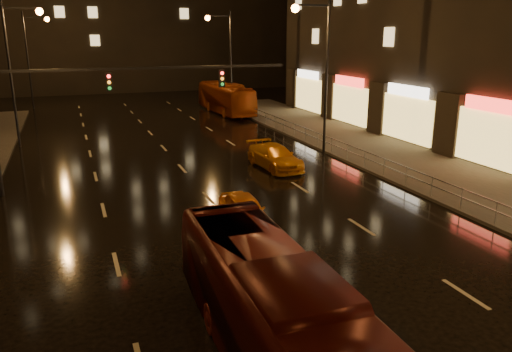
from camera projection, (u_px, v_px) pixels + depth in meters
The scene contains 8 objects.
ground at pixel (190, 177), 28.27m from camera, with size 140.00×140.00×0.00m, color black.
sidewalk_right at pixel (443, 175), 28.32m from camera, with size 7.00×70.00×0.15m, color #38332D.
traffic_signal at pixel (88, 97), 25.26m from camera, with size 15.31×0.32×6.20m.
railing_right at pixel (365, 155), 29.68m from camera, with size 0.05×56.00×1.00m.
bus_red at pixel (276, 316), 11.70m from camera, with size 2.40×10.25×2.86m, color #4C0F0A.
bus_curb at pixel (226, 98), 50.76m from camera, with size 2.53×10.83×3.02m, color #A23F10.
taxi_near at pixel (245, 210), 21.06m from camera, with size 1.52×3.77×1.28m, color orange.
taxi_far at pixel (275, 157), 30.02m from camera, with size 1.95×4.79×1.39m, color orange.
Camera 1 is at (-6.03, -6.76, 7.82)m, focal length 35.00 mm.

